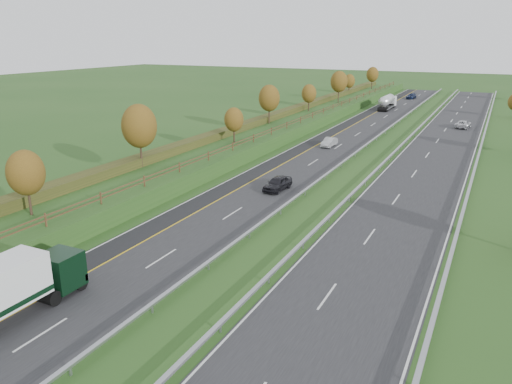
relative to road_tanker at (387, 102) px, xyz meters
The scene contains 17 objects.
ground 52.91m from the road_tanker, 80.12° to the right, with size 400.00×400.00×0.00m, color #244A1A.
near_carriageway 47.14m from the road_tanker, 88.70° to the right, with size 10.50×200.00×0.04m, color black.
far_carriageway 50.30m from the road_tanker, 69.54° to the right, with size 10.50×200.00×0.04m, color black.
hard_shoulder 47.21m from the road_tanker, 93.25° to the right, with size 3.00×200.00×0.04m, color black.
lane_markings 47.84m from the road_tanker, 81.01° to the right, with size 26.75×200.00×0.01m.
embankment_left 48.59m from the road_tanker, 104.21° to the right, with size 12.00×200.00×2.00m, color #244A1A.
hedge_left 49.12m from the road_tanker, 106.48° to the right, with size 2.20×180.00×1.10m, color #2C3415.
fence_left 48.09m from the road_tanker, 98.89° to the right, with size 0.12×189.06×1.20m.
median_barrier_near 47.60m from the road_tanker, 81.82° to the right, with size 0.32×200.00×0.71m.
median_barrier_far 48.58m from the road_tanker, 75.85° to the right, with size 0.32×200.00×0.71m.
outer_barrier_far 52.59m from the road_tanker, 63.61° to the right, with size 0.32×200.00×0.71m.
trees_left 51.97m from the road_tanker, 102.91° to the right, with size 6.64×164.30×7.66m.
road_tanker is the anchor object (origin of this frame).
car_dark_near 74.74m from the road_tanker, 87.58° to the right, with size 1.90×4.72×1.61m, color black.
car_silver_mid 48.67m from the road_tanker, 88.88° to the right, with size 1.51×4.34×1.43m, color #9C9DA0.
car_small_far 25.20m from the road_tanker, 86.19° to the left, with size 2.07×5.08×1.47m, color #141F40.
car_oncoming 27.99m from the road_tanker, 46.84° to the right, with size 2.46×5.33×1.48m, color silver.
Camera 1 is at (24.33, -18.73, 17.14)m, focal length 35.00 mm.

